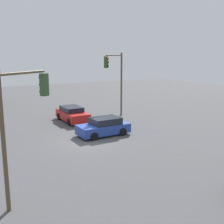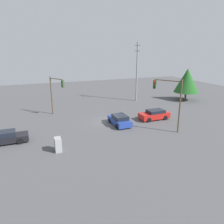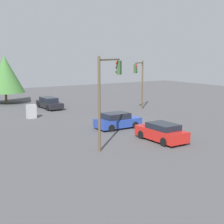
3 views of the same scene
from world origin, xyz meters
The scene contains 9 objects.
ground_plane centered at (0.00, 0.00, 0.00)m, with size 80.00×80.00×0.00m, color #4C4C4F.
sedan_blue centered at (-1.60, -0.67, 0.68)m, with size 4.11×2.01×1.43m.
sedan_dark centered at (-2.39, 13.35, 0.67)m, with size 1.88×4.70×1.38m.
sedan_red centered at (-1.26, -6.36, 0.69)m, with size 1.99×4.38×1.41m.
traffic_signal_main centered at (6.23, 6.42, 3.98)m, with size 2.50×1.81×5.88m.
traffic_signal_cross centered at (-5.64, -5.50, 4.44)m, with size 3.15×2.19×6.52m.
utility_pole_tall centered at (10.22, -9.46, 5.86)m, with size 2.20×0.28×11.12m.
electrical_cabinet centered at (-6.49, 8.26, 0.72)m, with size 0.94×0.64×1.44m, color #9EA0A3.
tree_right centered at (7.00, -18.87, 3.91)m, with size 4.83×4.83×6.24m.
Camera 2 is at (-27.14, 10.72, 10.03)m, focal length 35.00 mm.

